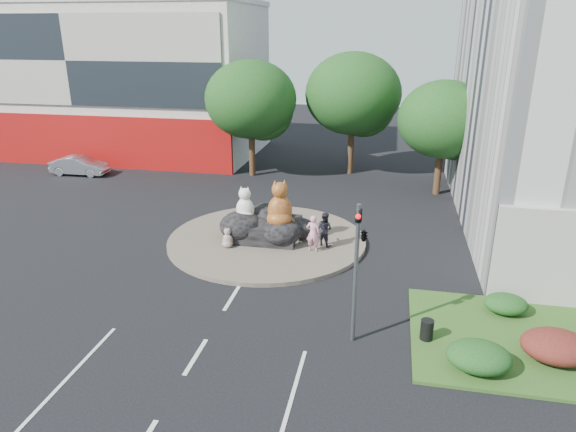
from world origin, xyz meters
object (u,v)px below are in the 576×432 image
at_px(kitten_calico, 228,237).
at_px(cat_white, 245,204).
at_px(pedestrian_dark, 325,229).
at_px(parked_car, 80,166).
at_px(cat_tabby, 280,203).
at_px(pedestrian_pink, 313,233).
at_px(litter_bin, 427,330).
at_px(kitten_white, 295,236).

bearing_deg(kitten_calico, cat_white, 72.98).
xyz_separation_m(pedestrian_dark, parked_car, (-19.55, 9.98, -0.35)).
xyz_separation_m(cat_tabby, parked_car, (-17.35, 10.05, -1.57)).
distance_m(pedestrian_pink, litter_bin, 8.14).
bearing_deg(kitten_white, kitten_calico, 145.11).
height_order(kitten_white, litter_bin, kitten_white).
height_order(cat_tabby, pedestrian_pink, cat_tabby).
bearing_deg(kitten_calico, litter_bin, -30.75).
relative_size(kitten_calico, parked_car, 0.24).
height_order(cat_white, pedestrian_dark, cat_white).
relative_size(pedestrian_dark, litter_bin, 2.34).
bearing_deg(cat_white, kitten_calico, -105.68).
distance_m(cat_white, pedestrian_dark, 4.18).
height_order(cat_tabby, pedestrian_dark, cat_tabby).
relative_size(cat_tabby, kitten_white, 2.88).
distance_m(pedestrian_dark, litter_bin, 8.55).
relative_size(cat_white, kitten_white, 2.21).
distance_m(cat_tabby, pedestrian_pink, 2.23).
distance_m(cat_white, pedestrian_pink, 3.88).
xyz_separation_m(kitten_calico, pedestrian_dark, (4.58, 1.12, 0.35)).
xyz_separation_m(cat_tabby, litter_bin, (6.72, -7.17, -1.78)).
bearing_deg(litter_bin, cat_tabby, 133.14).
height_order(cat_tabby, kitten_calico, cat_tabby).
distance_m(kitten_calico, litter_bin, 10.96).
bearing_deg(cat_white, parked_car, 152.46).
distance_m(pedestrian_pink, parked_car, 21.94).
xyz_separation_m(parked_car, litter_bin, (24.07, -17.22, -0.21)).
distance_m(kitten_calico, parked_car, 18.64).
relative_size(parked_car, litter_bin, 5.82).
relative_size(kitten_calico, pedestrian_pink, 0.55).
height_order(pedestrian_dark, parked_car, pedestrian_dark).
bearing_deg(cat_tabby, pedestrian_pink, -44.71).
height_order(pedestrian_pink, pedestrian_dark, pedestrian_pink).
bearing_deg(litter_bin, parked_car, 144.42).
distance_m(cat_tabby, kitten_calico, 3.03).
height_order(kitten_white, parked_car, parked_car).
xyz_separation_m(cat_white, pedestrian_pink, (3.62, -1.09, -0.89)).
distance_m(cat_white, parked_car, 18.32).
distance_m(cat_white, kitten_calico, 1.97).
bearing_deg(cat_tabby, litter_bin, -68.83).
bearing_deg(cat_white, pedestrian_pink, -12.21).
distance_m(kitten_white, pedestrian_dark, 1.51).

